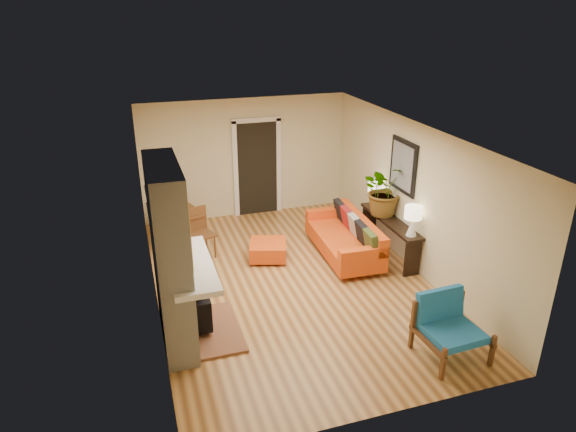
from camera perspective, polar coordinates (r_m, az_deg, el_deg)
The scene contains 10 objects.
room_shell at distance 10.88m, azimuth -0.89°, elevation 5.56°, with size 6.50×6.50×6.50m.
fireplace at distance 7.10m, azimuth -12.57°, elevation -4.82°, with size 1.09×1.68×2.60m.
sofa at distance 9.72m, azimuth 6.63°, elevation -2.39°, with size 0.97×2.09×0.81m.
ottoman at distance 9.57m, azimuth -2.23°, elevation -3.74°, with size 0.83×0.83×0.34m.
blue_chair at distance 7.38m, azimuth 17.32°, elevation -11.25°, with size 0.86×0.85×0.86m.
dining_table at distance 10.12m, azimuth -11.72°, elevation -0.06°, with size 1.11×1.78×0.94m.
console_table at distance 9.74m, azimuth 11.27°, elevation -1.19°, with size 0.34×1.85×0.72m.
lamp_near at distance 8.98m, azimuth 13.70°, elevation -0.15°, with size 0.30×0.30×0.54m.
lamp_far at distance 10.11m, azimuth 9.70°, elevation 2.79°, with size 0.30×0.30×0.54m.
houseplant at distance 9.72m, azimuth 10.75°, elevation 2.92°, with size 0.90×0.78×1.00m, color #1E5919.
Camera 1 is at (-2.41, -7.31, 4.47)m, focal length 32.00 mm.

